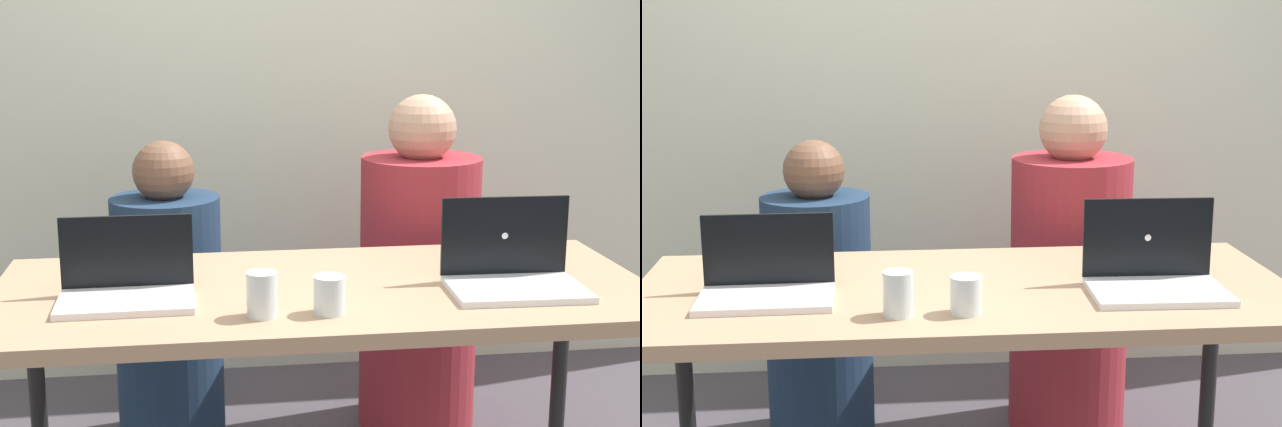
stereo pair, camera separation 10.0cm
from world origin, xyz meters
TOP-DOWN VIEW (x-y plane):
  - back_wall at (0.00, 1.35)m, footprint 4.53×0.10m
  - desk at (0.00, 0.00)m, footprint 1.74×0.76m
  - person_on_left at (-0.44, 0.70)m, footprint 0.39×0.39m
  - person_on_right at (0.44, 0.70)m, footprint 0.43×0.43m
  - laptop_front_right at (0.49, -0.09)m, footprint 0.35×0.27m
  - laptop_front_left at (-0.51, -0.06)m, footprint 0.34×0.24m
  - water_glass_left at (-0.18, -0.23)m, footprint 0.07×0.07m
  - water_glass_center at (-0.02, -0.23)m, footprint 0.08×0.08m

SIDE VIEW (x-z plane):
  - person_on_left at x=-0.44m, z-range -0.06..1.00m
  - person_on_right at x=0.44m, z-range -0.07..1.13m
  - desk at x=0.00m, z-range 0.31..1.07m
  - water_glass_center at x=-0.02m, z-range 0.75..0.84m
  - laptop_front_left at x=-0.51m, z-range 0.70..0.90m
  - water_glass_left at x=-0.18m, z-range 0.75..0.86m
  - laptop_front_right at x=0.49m, z-range 0.69..0.92m
  - back_wall at x=0.00m, z-range 0.00..2.41m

